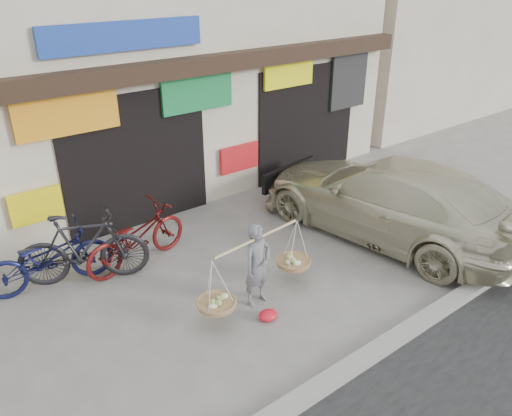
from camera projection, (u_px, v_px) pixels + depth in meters
ground at (244, 305)px, 7.85m from camera, size 70.00×70.00×0.00m
kerb at (335, 377)px, 6.40m from camera, size 70.00×0.25×0.12m
shophouse_block at (69, 34)px, 10.90m from camera, size 14.00×6.32×7.00m
neighbor_east at (422, 11)px, 18.80m from camera, size 12.00×7.00×6.40m
street_vendor at (257, 268)px, 7.66m from camera, size 2.20×0.72×1.37m
bike_0 at (48, 258)px, 8.08m from camera, size 2.11×0.98×1.07m
bike_1 at (83, 248)px, 8.19m from camera, size 2.16×1.41×1.26m
bike_2 at (136, 237)px, 8.71m from camera, size 2.12×1.07×1.06m
suv at (388, 198)px, 9.61m from camera, size 2.92×5.52×1.52m
red_bag at (268, 315)px, 7.51m from camera, size 0.31×0.25×0.14m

